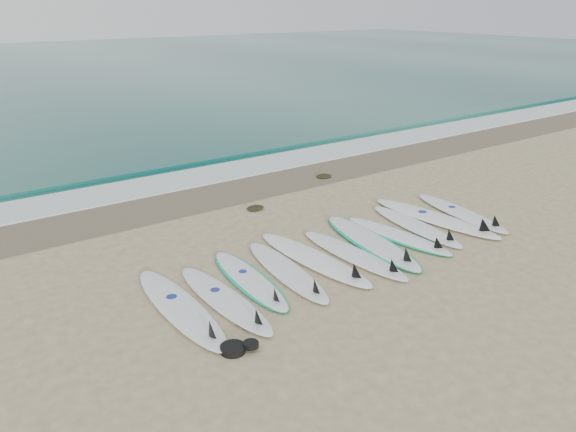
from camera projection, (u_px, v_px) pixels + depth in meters
ground at (346, 254)px, 9.63m from camera, size 120.00×120.00×0.00m
wet_sand_band at (227, 192)px, 12.73m from camera, size 120.00×1.80×0.01m
foam_band at (198, 177)px, 13.79m from camera, size 120.00×1.40×0.04m
wave_crest at (172, 162)px, 14.92m from camera, size 120.00×1.00×0.10m
surfboard_0 at (182, 308)px, 7.80m from camera, size 0.62×2.70×0.34m
surfboard_1 at (226, 300)px, 8.03m from camera, size 0.53×2.46×0.31m
surfboard_2 at (250, 280)px, 8.63m from camera, size 0.77×2.35×0.29m
surfboard_3 at (288, 272)px, 8.88m from camera, size 0.81×2.51×0.32m
surfboard_4 at (316, 259)px, 9.29m from camera, size 0.71×2.74×0.35m
surfboard_5 at (355, 255)px, 9.45m from camera, size 0.57×2.50×0.32m
surfboard_6 at (372, 242)px, 9.98m from camera, size 1.11×2.85×0.35m
surfboard_7 at (399, 236)px, 10.26m from camera, size 0.79×2.42×0.30m
surfboard_8 at (418, 226)px, 10.66m from camera, size 0.79×2.49×0.31m
surfboard_9 at (438, 218)px, 11.03m from camera, size 0.88×2.95×0.37m
surfboard_10 at (463, 213)px, 11.33m from camera, size 0.93×2.58×0.32m
seaweed_near at (255, 208)px, 11.67m from camera, size 0.38×0.30×0.07m
seaweed_far at (324, 176)px, 13.79m from camera, size 0.40×0.31×0.08m
leash_coil at (237, 348)px, 6.93m from camera, size 0.46×0.36×0.11m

